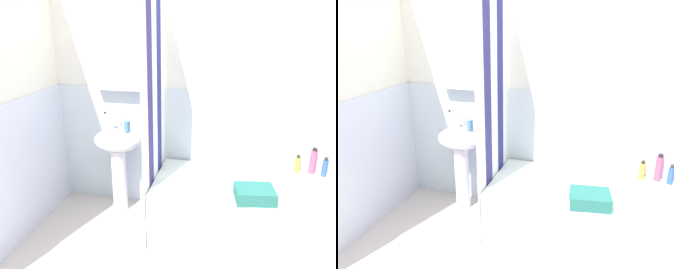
{
  "view_description": "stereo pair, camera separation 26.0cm",
  "coord_description": "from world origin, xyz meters",
  "views": [
    {
      "loc": [
        0.17,
        -1.63,
        1.79
      ],
      "look_at": [
        -0.34,
        0.77,
        0.92
      ],
      "focal_mm": 34.48,
      "sensor_mm": 36.0,
      "label": 1
    },
    {
      "loc": [
        0.42,
        -1.56,
        1.79
      ],
      "look_at": [
        -0.34,
        0.77,
        0.92
      ],
      "focal_mm": 34.48,
      "sensor_mm": 36.0,
      "label": 2
    }
  ],
  "objects": [
    {
      "name": "wall_back_tiled",
      "position": [
        -0.05,
        1.26,
        1.14
      ],
      "size": [
        3.6,
        0.18,
        2.4
      ],
      "color": "white",
      "rests_on": "ground_plane"
    },
    {
      "name": "shower_curtain",
      "position": [
        -0.47,
        0.85,
        1.0
      ],
      "size": [
        0.01,
        0.74,
        2.0
      ],
      "color": "white",
      "rests_on": "ground_plane"
    },
    {
      "name": "bathtub",
      "position": [
        0.31,
        0.85,
        0.25
      ],
      "size": [
        1.53,
        0.74,
        0.51
      ],
      "primitive_type": "cube",
      "color": "white",
      "rests_on": "ground_plane"
    },
    {
      "name": "lotion_bottle",
      "position": [
        0.97,
        1.13,
        0.59
      ],
      "size": [
        0.05,
        0.05,
        0.17
      ],
      "color": "#2A529C",
      "rests_on": "bathtub"
    },
    {
      "name": "shampoo_bottle",
      "position": [
        0.75,
        1.16,
        0.59
      ],
      "size": [
        0.05,
        0.05,
        0.17
      ],
      "color": "gold",
      "rests_on": "bathtub"
    },
    {
      "name": "soap_dispenser",
      "position": [
        -1.01,
        1.09,
        0.91
      ],
      "size": [
        0.06,
        0.06,
        0.16
      ],
      "color": "white",
      "rests_on": "sink"
    },
    {
      "name": "conditioner_bottle",
      "position": [
        0.88,
        1.17,
        0.62
      ],
      "size": [
        0.06,
        0.06,
        0.24
      ],
      "color": "#C7476D",
      "rests_on": "bathtub"
    },
    {
      "name": "wall_left_tiled",
      "position": [
        -1.57,
        0.34,
        1.12
      ],
      "size": [
        0.07,
        1.81,
        2.4
      ],
      "color": "white",
      "rests_on": "ground_plane"
    },
    {
      "name": "faucet",
      "position": [
        -0.88,
        1.11,
        0.9
      ],
      "size": [
        0.03,
        0.12,
        0.12
      ],
      "color": "silver",
      "rests_on": "sink"
    },
    {
      "name": "sink",
      "position": [
        -0.88,
        1.03,
        0.61
      ],
      "size": [
        0.44,
        0.34,
        0.84
      ],
      "color": "white",
      "rests_on": "ground_plane"
    },
    {
      "name": "towel_folded",
      "position": [
        0.36,
        0.6,
        0.56
      ],
      "size": [
        0.32,
        0.27,
        0.1
      ],
      "primitive_type": "cube",
      "rotation": [
        0.0,
        0.0,
        0.15
      ],
      "color": "#26695F",
      "rests_on": "bathtub"
    },
    {
      "name": "toothbrush_cup",
      "position": [
        -0.78,
        1.03,
        0.88
      ],
      "size": [
        0.06,
        0.06,
        0.09
      ],
      "primitive_type": "cylinder",
      "color": "teal",
      "rests_on": "sink"
    }
  ]
}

